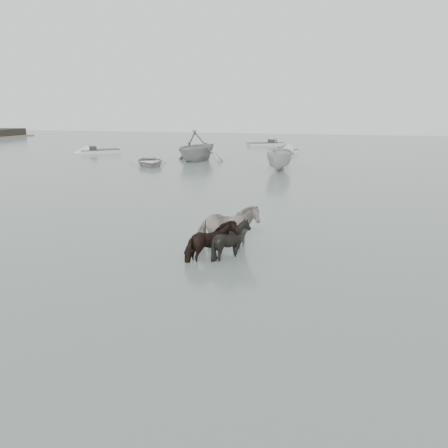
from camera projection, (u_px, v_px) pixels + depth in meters
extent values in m
plane|color=#53625A|center=(222.00, 265.00, 12.96)|extent=(140.00, 140.00, 0.00)
imported|color=black|center=(228.00, 221.00, 14.46)|extent=(2.26, 1.50, 1.76)
imported|color=black|center=(212.00, 237.00, 13.25)|extent=(1.57, 1.71, 1.43)
imported|color=black|center=(231.00, 236.00, 13.50)|extent=(1.46, 1.35, 1.38)
imported|color=#B2B2AD|center=(150.00, 160.00, 35.39)|extent=(4.69, 5.15, 0.87)
imported|color=gray|center=(197.00, 145.00, 38.23)|extent=(5.98, 6.47, 2.83)
imported|color=#ABACA7|center=(280.00, 159.00, 32.51)|extent=(1.82, 4.54, 1.73)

